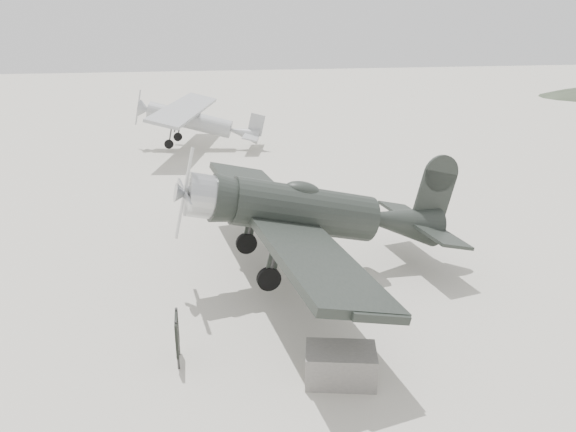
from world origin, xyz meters
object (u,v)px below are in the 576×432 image
at_px(lowwing_monoplane, 316,213).
at_px(equipment_block, 341,365).
at_px(highwing_monoplane, 195,117).
at_px(sign_board, 177,334).

xyz_separation_m(lowwing_monoplane, equipment_block, (-0.74, -5.87, -1.86)).
xyz_separation_m(lowwing_monoplane, highwing_monoplane, (-3.42, 20.73, -0.18)).
bearing_deg(equipment_block, lowwing_monoplane, 82.79).
relative_size(lowwing_monoplane, highwing_monoplane, 1.13).
distance_m(lowwing_monoplane, highwing_monoplane, 21.01).
relative_size(lowwing_monoplane, sign_board, 9.85).
bearing_deg(highwing_monoplane, equipment_block, -70.11).
xyz_separation_m(highwing_monoplane, sign_board, (-1.21, -25.09, -1.29)).
height_order(highwing_monoplane, sign_board, highwing_monoplane).
height_order(lowwing_monoplane, highwing_monoplane, lowwing_monoplane).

